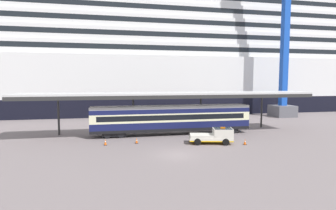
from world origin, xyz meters
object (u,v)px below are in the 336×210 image
object	(u,v)px
traffic_cone_far	(137,141)
dockside_crane	(287,30)
train_carriage	(172,118)
traffic_cone_near	(105,142)
service_truck	(215,135)
traffic_cone_mid	(245,142)
cruise_ship	(193,61)

from	to	relation	value
traffic_cone_far	dockside_crane	size ratio (longest dim) A/B	0.01
train_carriage	traffic_cone_near	distance (m)	10.52
service_truck	train_carriage	bearing A→B (deg)	120.83
traffic_cone_mid	traffic_cone_near	bearing A→B (deg)	169.30
cruise_ship	dockside_crane	size ratio (longest dim) A/B	2.86
traffic_cone_near	traffic_cone_far	size ratio (longest dim) A/B	1.10
cruise_ship	traffic_cone_near	bearing A→B (deg)	-120.96
train_carriage	dockside_crane	world-z (taller)	dockside_crane
cruise_ship	traffic_cone_near	distance (m)	43.59
cruise_ship	traffic_cone_near	xyz separation A→B (m)	(-21.49, -35.82, -12.46)
service_truck	dockside_crane	xyz separation A→B (m)	(23.80, 20.77, 17.21)
service_truck	traffic_cone_mid	world-z (taller)	service_truck
traffic_cone_mid	traffic_cone_far	bearing A→B (deg)	165.36
train_carriage	service_truck	xyz separation A→B (m)	(3.93, -6.59, -1.32)
service_truck	traffic_cone_near	world-z (taller)	service_truck
train_carriage	traffic_cone_mid	bearing A→B (deg)	-47.73
cruise_ship	service_truck	bearing A→B (deg)	-102.64
cruise_ship	train_carriage	distance (m)	34.97
cruise_ship	traffic_cone_near	size ratio (longest dim) A/B	215.61
cruise_ship	traffic_cone_mid	size ratio (longest dim) A/B	228.85
traffic_cone_mid	dockside_crane	xyz separation A→B (m)	(20.53, 22.11, 17.85)
train_carriage	traffic_cone_far	world-z (taller)	train_carriage
traffic_cone_mid	dockside_crane	distance (m)	35.06
cruise_ship	traffic_cone_near	world-z (taller)	cruise_ship
train_carriage	traffic_cone_near	world-z (taller)	train_carriage
cruise_ship	traffic_cone_far	bearing A→B (deg)	-116.52
traffic_cone_mid	service_truck	bearing A→B (deg)	157.76
cruise_ship	service_truck	distance (m)	40.28
traffic_cone_mid	traffic_cone_far	xyz separation A→B (m)	(-12.63, 3.30, -0.01)
traffic_cone_far	cruise_ship	bearing A→B (deg)	63.48
train_carriage	dockside_crane	size ratio (longest dim) A/B	0.40
service_truck	traffic_cone_near	distance (m)	13.20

